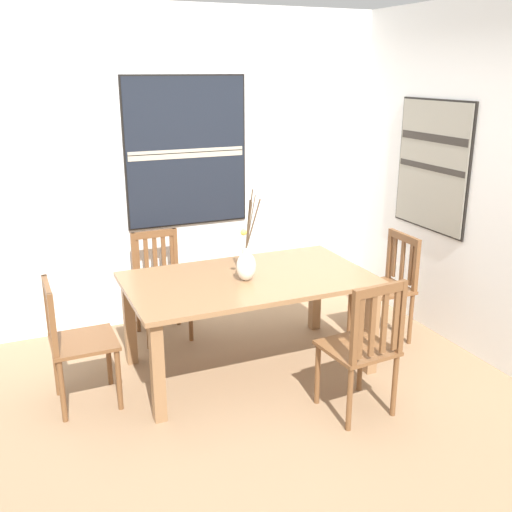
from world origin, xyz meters
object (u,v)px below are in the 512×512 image
(chair_1, at_px, (75,340))
(painting_on_side_wall, at_px, (433,166))
(centerpiece_vase, at_px, (246,263))
(chair_0, at_px, (387,285))
(painting_on_back_wall, at_px, (186,152))
(chair_2, at_px, (363,346))
(chair_3, at_px, (160,281))
(dining_table, at_px, (248,290))

(chair_1, xyz_separation_m, painting_on_side_wall, (2.98, 0.17, 0.94))
(centerpiece_vase, height_order, chair_0, centerpiece_vase)
(centerpiece_vase, xyz_separation_m, chair_1, (-1.21, 0.03, -0.38))
(centerpiece_vase, distance_m, painting_on_back_wall, 1.39)
(chair_2, bearing_deg, chair_3, 116.88)
(dining_table, height_order, chair_0, chair_0)
(dining_table, distance_m, chair_0, 1.27)
(centerpiece_vase, height_order, chair_3, centerpiece_vase)
(dining_table, distance_m, painting_on_back_wall, 1.46)
(chair_2, bearing_deg, painting_on_side_wall, 38.48)
(chair_0, distance_m, painting_on_side_wall, 1.06)
(chair_3, bearing_deg, painting_on_back_wall, 41.56)
(centerpiece_vase, distance_m, chair_1, 1.27)
(centerpiece_vase, bearing_deg, chair_3, 114.36)
(chair_0, bearing_deg, chair_3, 154.12)
(chair_2, relative_size, chair_3, 1.07)
(chair_1, height_order, chair_3, chair_1)
(dining_table, height_order, chair_1, chair_1)
(chair_1, xyz_separation_m, chair_2, (1.68, -0.86, 0.02))
(chair_0, height_order, chair_1, chair_0)
(centerpiece_vase, height_order, painting_on_side_wall, painting_on_side_wall)
(dining_table, distance_m, centerpiece_vase, 0.24)
(chair_2, xyz_separation_m, painting_on_back_wall, (-0.51, 2.06, 1.01))
(chair_3, xyz_separation_m, painting_on_side_wall, (2.17, -0.70, 0.94))
(chair_2, height_order, painting_on_side_wall, painting_on_side_wall)
(centerpiece_vase, bearing_deg, painting_on_back_wall, 92.20)
(dining_table, bearing_deg, chair_1, -179.07)
(chair_0, relative_size, painting_on_side_wall, 0.83)
(chair_2, bearing_deg, chair_1, 152.94)
(centerpiece_vase, xyz_separation_m, chair_0, (1.29, 0.08, -0.39))
(centerpiece_vase, distance_m, chair_3, 1.07)
(dining_table, distance_m, painting_on_side_wall, 1.90)
(dining_table, height_order, chair_3, chair_3)
(dining_table, xyz_separation_m, chair_0, (1.26, 0.03, -0.16))
(chair_0, bearing_deg, dining_table, -178.80)
(painting_on_back_wall, bearing_deg, painting_on_side_wall, -29.60)
(centerpiece_vase, relative_size, chair_2, 0.71)
(centerpiece_vase, relative_size, chair_0, 0.75)
(chair_1, distance_m, chair_3, 1.19)
(chair_0, bearing_deg, painting_on_back_wall, 139.39)
(centerpiece_vase, xyz_separation_m, chair_3, (-0.41, 0.91, -0.38))
(dining_table, xyz_separation_m, chair_3, (-0.45, 0.85, -0.15))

